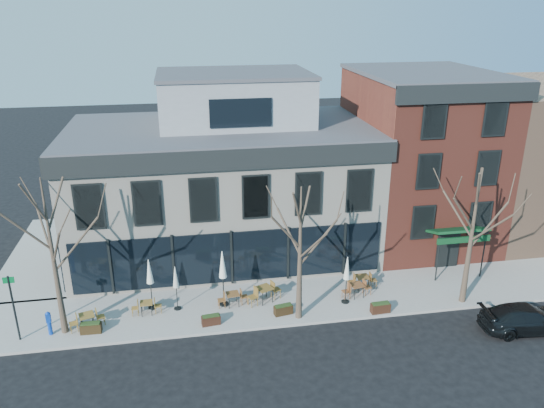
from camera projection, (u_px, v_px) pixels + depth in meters
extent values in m
plane|color=black|center=(232.00, 287.00, 30.19)|extent=(120.00, 120.00, 0.00)
cube|color=gray|center=(296.00, 300.00, 28.71)|extent=(33.50, 4.70, 0.15)
cube|color=gray|center=(47.00, 254.00, 33.88)|extent=(4.50, 12.00, 0.15)
cube|color=beige|center=(222.00, 192.00, 33.36)|extent=(18.00, 10.00, 8.00)
cube|color=#47474C|center=(220.00, 128.00, 31.91)|extent=(18.30, 10.30, 0.30)
cube|color=black|center=(229.00, 160.00, 27.38)|extent=(18.30, 0.25, 1.10)
cube|color=black|center=(63.00, 143.00, 30.62)|extent=(0.25, 10.30, 1.10)
cube|color=black|center=(232.00, 257.00, 29.46)|extent=(17.20, 0.12, 3.00)
cube|color=black|center=(74.00, 239.00, 31.74)|extent=(0.12, 7.50, 3.00)
cube|color=gray|center=(234.00, 99.00, 32.44)|extent=(9.00, 6.50, 3.00)
cube|color=brown|center=(419.00, 159.00, 34.91)|extent=(8.00, 10.00, 11.00)
cube|color=#47474C|center=(427.00, 73.00, 32.92)|extent=(8.20, 10.20, 0.25)
cube|color=black|center=(469.00, 93.00, 28.38)|extent=(8.20, 0.25, 1.00)
cube|color=#0C381A|center=(458.00, 230.00, 30.46)|extent=(3.20, 1.66, 0.67)
cube|color=black|center=(448.00, 250.00, 31.79)|extent=(1.40, 0.10, 2.50)
cube|color=#8C664C|center=(544.00, 155.00, 37.62)|extent=(12.00, 12.00, 10.00)
cone|color=#382B21|center=(53.00, 259.00, 24.41)|extent=(0.34, 0.34, 7.92)
cylinder|color=#382B21|center=(77.00, 244.00, 24.55)|extent=(2.23, 0.50, 2.48)
cylinder|color=#382B21|center=(44.00, 231.00, 24.86)|extent=(1.03, 2.05, 2.14)
cylinder|color=#382B21|center=(27.00, 232.00, 23.44)|extent=(1.80, 0.75, 2.21)
cylinder|color=#382B21|center=(56.00, 249.00, 23.26)|extent=(1.03, 2.04, 2.28)
cone|color=#382B21|center=(300.00, 255.00, 25.77)|extent=(0.34, 0.34, 7.04)
cylinder|color=#382B21|center=(318.00, 243.00, 25.90)|extent=(2.00, 0.46, 2.21)
cylinder|color=#382B21|center=(289.00, 231.00, 26.17)|extent=(0.93, 1.84, 1.91)
cylinder|color=#382B21|center=(286.00, 232.00, 24.91)|extent=(1.61, 0.68, 1.97)
cylinder|color=#382B21|center=(313.00, 246.00, 24.75)|extent=(0.93, 1.83, 2.03)
cone|color=#382B21|center=(471.00, 238.00, 27.14)|extent=(0.34, 0.34, 7.48)
cylinder|color=#382B21|center=(489.00, 225.00, 27.27)|extent=(2.12, 0.48, 2.35)
cylinder|color=#382B21|center=(457.00, 214.00, 27.56)|extent=(0.98, 1.94, 2.03)
cylinder|color=#382B21|center=(463.00, 214.00, 26.22)|extent=(1.71, 0.71, 2.09)
cylinder|color=#382B21|center=(491.00, 228.00, 26.05)|extent=(0.98, 1.94, 2.16)
cylinder|color=black|center=(14.00, 309.00, 24.62)|extent=(0.10, 0.10, 3.40)
cube|color=#005926|center=(8.00, 280.00, 24.09)|extent=(0.50, 0.04, 0.30)
imported|color=black|center=(527.00, 318.00, 25.98)|extent=(4.68, 2.14, 1.33)
cylinder|color=#0D3AAC|center=(50.00, 328.00, 25.50)|extent=(0.20, 0.20, 0.68)
cube|color=#0D3AAC|center=(48.00, 318.00, 25.29)|extent=(0.22, 0.18, 0.49)
cone|color=#0D3AAC|center=(47.00, 313.00, 25.19)|extent=(0.25, 0.25, 0.12)
cube|color=brown|center=(86.00, 315.00, 25.88)|extent=(0.87, 0.87, 0.04)
cylinder|color=black|center=(83.00, 326.00, 25.66)|extent=(0.04, 0.04, 0.71)
cylinder|color=black|center=(94.00, 323.00, 25.90)|extent=(0.04, 0.04, 0.71)
cylinder|color=black|center=(81.00, 320.00, 26.12)|extent=(0.04, 0.04, 0.71)
cylinder|color=black|center=(92.00, 317.00, 26.36)|extent=(0.04, 0.04, 0.71)
cube|color=brown|center=(146.00, 303.00, 27.08)|extent=(0.64, 0.64, 0.04)
cylinder|color=black|center=(142.00, 311.00, 26.92)|extent=(0.04, 0.04, 0.64)
cylinder|color=black|center=(152.00, 310.00, 27.02)|extent=(0.04, 0.04, 0.64)
cylinder|color=black|center=(142.00, 306.00, 27.38)|extent=(0.04, 0.04, 0.64)
cylinder|color=black|center=(152.00, 305.00, 27.47)|extent=(0.04, 0.04, 0.64)
cube|color=brown|center=(233.00, 294.00, 27.82)|extent=(0.73, 0.73, 0.04)
cylinder|color=black|center=(229.00, 303.00, 27.64)|extent=(0.04, 0.04, 0.68)
cylinder|color=black|center=(239.00, 301.00, 27.78)|extent=(0.04, 0.04, 0.68)
cylinder|color=black|center=(227.00, 298.00, 28.11)|extent=(0.04, 0.04, 0.68)
cylinder|color=black|center=(237.00, 296.00, 28.25)|extent=(0.04, 0.04, 0.68)
cube|color=brown|center=(264.00, 288.00, 28.14)|extent=(1.02, 1.02, 0.04)
cylinder|color=black|center=(263.00, 299.00, 27.89)|extent=(0.04, 0.04, 0.80)
cylinder|color=black|center=(273.00, 296.00, 28.20)|extent=(0.04, 0.04, 0.80)
cylinder|color=black|center=(256.00, 294.00, 28.38)|extent=(0.04, 0.04, 0.80)
cylinder|color=black|center=(266.00, 291.00, 28.69)|extent=(0.04, 0.04, 0.80)
cube|color=brown|center=(357.00, 285.00, 28.65)|extent=(0.80, 0.80, 0.04)
cylinder|color=black|center=(355.00, 294.00, 28.45)|extent=(0.04, 0.04, 0.71)
cylinder|color=black|center=(364.00, 292.00, 28.63)|extent=(0.04, 0.04, 0.71)
cylinder|color=black|center=(350.00, 289.00, 28.93)|extent=(0.04, 0.04, 0.71)
cylinder|color=black|center=(359.00, 287.00, 29.11)|extent=(0.04, 0.04, 0.71)
cube|color=brown|center=(362.00, 277.00, 29.51)|extent=(0.69, 0.69, 0.04)
cylinder|color=black|center=(359.00, 285.00, 29.35)|extent=(0.04, 0.04, 0.70)
cylinder|color=black|center=(368.00, 284.00, 29.43)|extent=(0.04, 0.04, 0.70)
cylinder|color=black|center=(356.00, 280.00, 29.85)|extent=(0.04, 0.04, 0.70)
cylinder|color=black|center=(365.00, 280.00, 29.93)|extent=(0.04, 0.04, 0.70)
cylinder|color=black|center=(153.00, 307.00, 27.83)|extent=(0.45, 0.45, 0.06)
cylinder|color=black|center=(151.00, 289.00, 27.44)|extent=(0.05, 0.05, 2.25)
cone|color=silver|center=(149.00, 271.00, 27.07)|extent=(0.37, 0.37, 1.33)
cylinder|color=black|center=(178.00, 308.00, 27.73)|extent=(0.40, 0.40, 0.05)
cylinder|color=black|center=(177.00, 292.00, 27.38)|extent=(0.05, 0.05, 1.98)
cone|color=beige|center=(175.00, 277.00, 27.06)|extent=(0.32, 0.32, 1.17)
cylinder|color=black|center=(224.00, 304.00, 28.11)|extent=(0.50, 0.50, 0.07)
cylinder|color=black|center=(223.00, 284.00, 27.67)|extent=(0.06, 0.06, 2.51)
cone|color=white|center=(222.00, 264.00, 27.26)|extent=(0.41, 0.41, 1.48)
cylinder|color=black|center=(345.00, 302.00, 28.34)|extent=(0.43, 0.43, 0.06)
cylinder|color=black|center=(346.00, 285.00, 27.96)|extent=(0.05, 0.05, 2.15)
cone|color=silver|center=(347.00, 268.00, 27.61)|extent=(0.35, 0.35, 1.27)
cube|color=black|center=(91.00, 328.00, 25.67)|extent=(1.00, 0.43, 0.50)
cube|color=#1E3314|center=(90.00, 323.00, 25.57)|extent=(0.90, 0.35, 0.08)
cube|color=black|center=(211.00, 320.00, 26.33)|extent=(0.97, 0.48, 0.47)
cube|color=#1E3314|center=(211.00, 316.00, 26.24)|extent=(0.87, 0.40, 0.07)
cube|color=black|center=(283.00, 310.00, 27.20)|extent=(1.01, 0.55, 0.48)
cube|color=#1E3314|center=(283.00, 306.00, 27.11)|extent=(0.90, 0.46, 0.08)
cube|color=#331B11|center=(380.00, 308.00, 27.35)|extent=(1.02, 0.45, 0.50)
cube|color=#1E3314|center=(381.00, 303.00, 27.25)|extent=(0.92, 0.36, 0.08)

